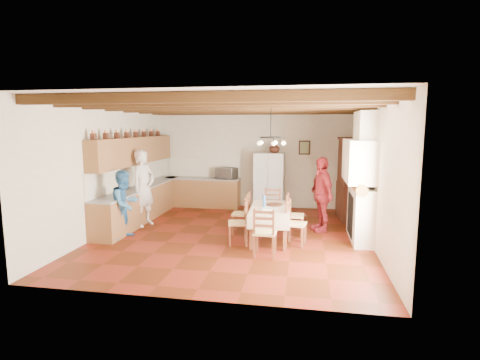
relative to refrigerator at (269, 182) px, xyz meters
name	(u,v)px	position (x,y,z in m)	size (l,w,h in m)	color
floor	(233,236)	(-0.55, -2.79, -0.87)	(6.00, 6.50, 0.02)	#4D1C09
ceiling	(233,102)	(-0.55, -2.79, 2.15)	(6.00, 6.50, 0.02)	white
wall_back	(253,158)	(-0.55, 0.47, 0.64)	(6.00, 0.02, 3.00)	beige
wall_front	(189,198)	(-0.55, -6.05, 0.64)	(6.00, 0.02, 3.00)	beige
wall_left	(109,168)	(-3.56, -2.79, 0.64)	(0.02, 6.50, 3.00)	beige
wall_right	(374,174)	(2.46, -2.79, 0.64)	(0.02, 6.50, 3.00)	beige
ceiling_beams	(233,107)	(-0.55, -2.79, 2.05)	(6.00, 6.30, 0.16)	#341E0F
lower_cabinets_left	(142,204)	(-3.25, -1.74, -0.43)	(0.60, 4.30, 0.86)	brown
lower_cabinets_back	(203,193)	(-2.10, 0.16, -0.43)	(2.30, 0.60, 0.86)	brown
countertop_left	(141,187)	(-3.25, -1.74, 0.02)	(0.62, 4.30, 0.04)	slate
countertop_back	(202,179)	(-2.10, 0.16, 0.02)	(2.34, 0.62, 0.04)	slate
backsplash_left	(131,175)	(-3.54, -1.74, 0.34)	(0.03, 4.30, 0.60)	beige
backsplash_back	(205,167)	(-2.10, 0.44, 0.34)	(2.30, 0.03, 0.60)	beige
upper_cabinets	(135,151)	(-3.38, -1.74, 0.99)	(0.35, 4.20, 0.70)	brown
fireplace	(358,177)	(2.17, -2.59, 0.54)	(0.56, 1.60, 2.80)	silver
wall_picture	(304,148)	(1.00, 0.44, 0.99)	(0.34, 0.03, 0.42)	black
refrigerator	(269,182)	(0.00, 0.00, 0.00)	(0.86, 0.70, 1.71)	silver
hutch	(349,179)	(2.20, -0.75, 0.24)	(0.51, 1.21, 2.19)	#3C1D13
dining_table	(270,211)	(0.29, -2.93, -0.22)	(0.92, 1.68, 0.72)	silver
chandelier	(271,137)	(0.29, -2.93, 1.39)	(0.47, 0.47, 0.03)	black
chair_left_near	(238,222)	(-0.35, -3.37, -0.38)	(0.42, 0.40, 0.96)	brown
chair_left_far	(241,213)	(-0.41, -2.54, -0.38)	(0.42, 0.40, 0.96)	brown
chair_right_near	(296,223)	(0.87, -3.25, -0.38)	(0.42, 0.40, 0.96)	brown
chair_right_far	(295,215)	(0.83, -2.50, -0.38)	(0.42, 0.40, 0.96)	brown
chair_end_near	(265,232)	(0.30, -4.01, -0.38)	(0.42, 0.40, 0.96)	brown
chair_end_far	(273,208)	(0.28, -1.90, -0.38)	(0.42, 0.40, 0.96)	brown
person_man	(144,188)	(-2.94, -2.27, 0.10)	(0.70, 0.46, 1.91)	silver
person_woman_blue	(125,204)	(-2.90, -3.35, -0.09)	(0.74, 0.58, 1.53)	teal
person_woman_red	(321,194)	(1.43, -2.01, 0.03)	(1.04, 0.43, 1.77)	#A4242B
microwave	(226,173)	(-1.33, 0.16, 0.21)	(0.60, 0.40, 0.33)	silver
fridge_vase	(275,147)	(0.14, 0.00, 1.02)	(0.30, 0.30, 0.32)	#3C1D13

